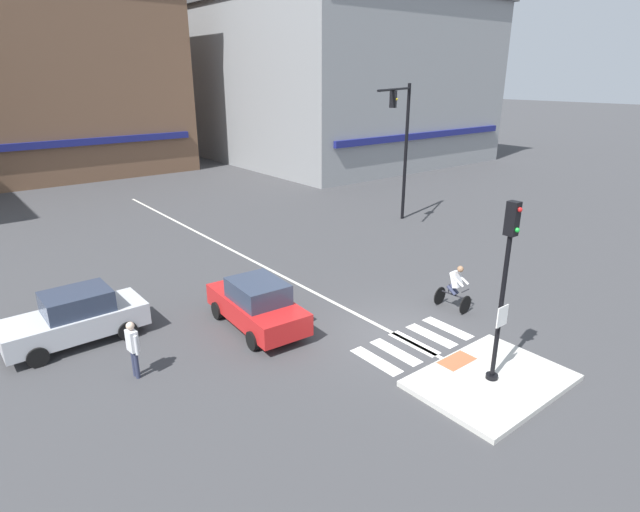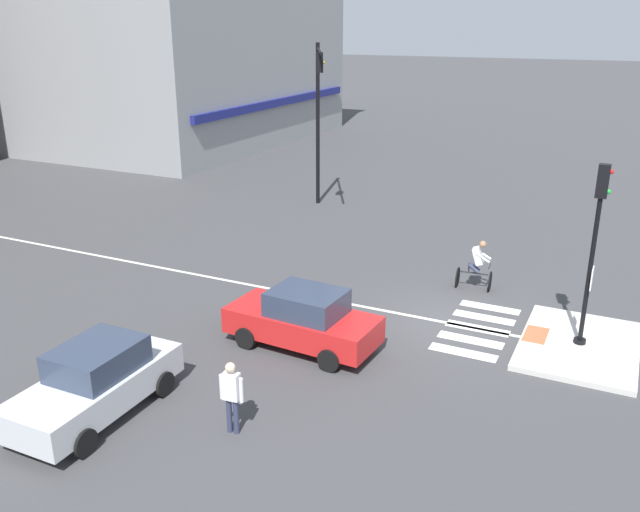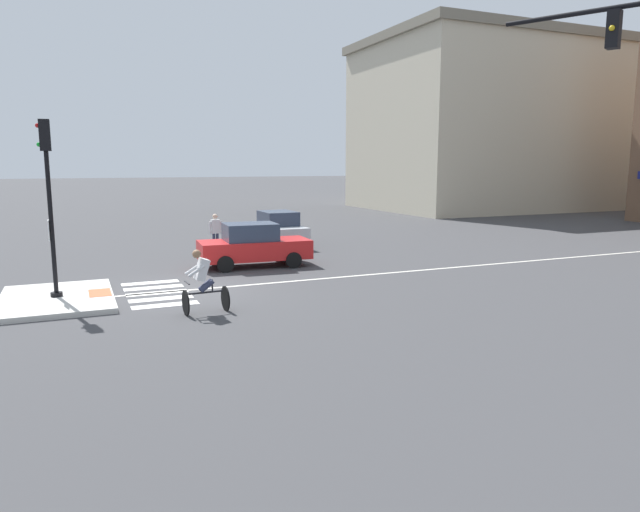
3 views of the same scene
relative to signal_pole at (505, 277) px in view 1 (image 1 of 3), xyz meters
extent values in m
plane|color=#3D3D3F|center=(0.00, 3.54, -3.07)|extent=(300.00, 300.00, 0.00)
cube|color=beige|center=(0.00, 0.01, -3.00)|extent=(4.18, 2.97, 0.15)
cube|color=#DB5B38|center=(0.00, 1.14, -2.92)|extent=(1.10, 0.60, 0.01)
cylinder|color=black|center=(0.00, 0.01, -2.86)|extent=(0.32, 0.32, 0.12)
cylinder|color=black|center=(0.00, 0.01, -0.85)|extent=(0.12, 0.12, 3.90)
cube|color=white|center=(0.00, -0.07, -1.05)|extent=(0.44, 0.03, 0.56)
cube|color=black|center=(0.00, 0.01, 1.52)|extent=(0.24, 0.28, 0.84)
sphere|color=red|center=(0.00, -0.15, 1.77)|extent=(0.12, 0.12, 0.12)
sphere|color=green|center=(0.00, -0.15, 1.27)|extent=(0.12, 0.12, 0.12)
cube|color=silver|center=(-1.63, 2.75, -3.07)|extent=(0.44, 1.80, 0.01)
cube|color=silver|center=(-0.81, 2.75, -3.07)|extent=(0.44, 1.80, 0.01)
cube|color=silver|center=(0.00, 2.75, -3.07)|extent=(0.44, 1.80, 0.01)
cube|color=silver|center=(0.81, 2.75, -3.07)|extent=(0.44, 1.80, 0.01)
cube|color=silver|center=(1.63, 2.75, -3.07)|extent=(0.44, 1.80, 0.01)
cube|color=silver|center=(-0.02, 13.54, -3.07)|extent=(0.14, 28.00, 0.01)
cylinder|color=black|center=(10.49, 13.00, 0.63)|extent=(0.18, 0.18, 7.41)
cylinder|color=black|center=(8.11, 11.76, 4.09)|extent=(4.80, 2.57, 0.11)
cube|color=black|center=(7.87, 11.64, 3.64)|extent=(0.37, 0.39, 0.80)
sphere|color=gold|center=(7.95, 11.48, 3.64)|extent=(0.12, 0.12, 0.12)
cube|color=brown|center=(-0.84, 45.23, 4.26)|extent=(18.64, 20.50, 14.67)
cube|color=navy|center=(-0.84, 34.83, 0.03)|extent=(16.77, 0.30, 0.50)
cube|color=gray|center=(22.69, 32.55, 3.89)|extent=(21.79, 20.92, 13.93)
cube|color=navy|center=(22.69, 21.94, 0.03)|extent=(19.61, 0.30, 0.50)
cube|color=red|center=(-3.18, 6.75, -2.42)|extent=(1.93, 4.19, 0.70)
cube|color=#2D384C|center=(-3.19, 6.60, -1.75)|extent=(1.59, 1.98, 0.64)
cylinder|color=black|center=(-3.94, 8.07, -2.77)|extent=(0.21, 0.61, 0.60)
cylinder|color=black|center=(-2.27, 7.97, -2.77)|extent=(0.21, 0.61, 0.60)
cylinder|color=black|center=(-4.08, 5.53, -2.77)|extent=(0.21, 0.61, 0.60)
cylinder|color=black|center=(-2.42, 5.44, -2.77)|extent=(0.21, 0.61, 0.60)
cube|color=silver|center=(-8.09, 9.35, -2.42)|extent=(4.12, 1.74, 0.70)
cube|color=#2D384C|center=(-7.94, 9.35, -1.75)|extent=(1.92, 1.50, 0.64)
cylinder|color=black|center=(-9.36, 8.50, -2.77)|extent=(0.60, 0.19, 0.60)
cylinder|color=black|center=(-9.37, 10.17, -2.77)|extent=(0.60, 0.19, 0.60)
cylinder|color=black|center=(-6.81, 8.53, -2.77)|extent=(0.60, 0.19, 0.60)
cylinder|color=black|center=(-6.83, 10.19, -2.77)|extent=(0.60, 0.19, 0.60)
cylinder|color=black|center=(2.96, 3.07, -2.74)|extent=(0.66, 0.09, 0.66)
cylinder|color=black|center=(2.88, 4.12, -2.74)|extent=(0.66, 0.09, 0.66)
cylinder|color=black|center=(2.92, 3.59, -2.52)|extent=(0.11, 0.89, 0.05)
cylinder|color=black|center=(2.91, 3.77, -2.34)|extent=(0.04, 0.04, 0.30)
cylinder|color=black|center=(2.96, 3.12, -2.22)|extent=(0.44, 0.07, 0.04)
cylinder|color=#2D334C|center=(3.00, 3.62, -2.34)|extent=(0.15, 0.40, 0.33)
cylinder|color=#2D334C|center=(2.84, 3.61, -2.34)|extent=(0.15, 0.40, 0.33)
cube|color=silver|center=(2.93, 3.51, -1.91)|extent=(0.37, 0.41, 0.60)
sphere|color=#936B4C|center=(2.94, 3.39, -1.50)|extent=(0.22, 0.22, 0.22)
cylinder|color=silver|center=(3.10, 3.34, -1.91)|extent=(0.11, 0.46, 0.31)
cylinder|color=silver|center=(2.78, 3.32, -1.91)|extent=(0.11, 0.46, 0.31)
cylinder|color=#2D334C|center=(-7.37, 6.33, -2.66)|extent=(0.12, 0.12, 0.82)
cylinder|color=#2D334C|center=(-7.35, 6.17, -2.66)|extent=(0.12, 0.12, 0.82)
cube|color=silver|center=(-7.36, 6.25, -1.95)|extent=(0.26, 0.38, 0.60)
cylinder|color=silver|center=(-7.39, 6.48, -2.00)|extent=(0.09, 0.09, 0.56)
cylinder|color=silver|center=(-7.34, 6.02, -2.00)|extent=(0.09, 0.09, 0.56)
sphere|color=beige|center=(-7.36, 6.25, -1.51)|extent=(0.22, 0.22, 0.22)
camera|label=1|loc=(-10.94, -6.36, 4.77)|focal=28.64mm
camera|label=2|loc=(-17.44, -0.72, 5.23)|focal=37.21mm
camera|label=3|loc=(17.37, 0.58, 0.76)|focal=32.25mm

